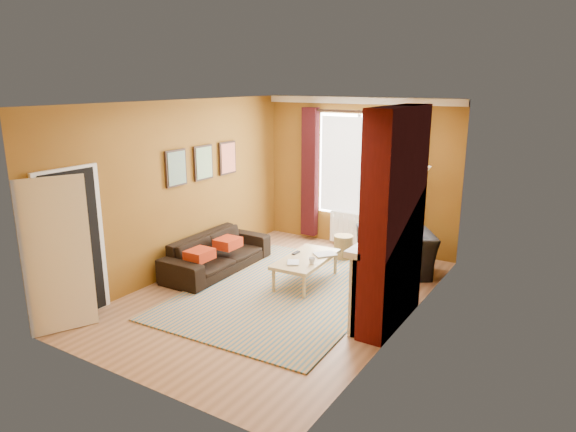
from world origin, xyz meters
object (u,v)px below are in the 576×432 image
(sofa, at_px, (217,253))
(coffee_table, at_px, (306,260))
(floor_lamp, at_px, (422,188))
(armchair, at_px, (395,253))
(wicker_stool, at_px, (343,247))

(sofa, bearing_deg, coffee_table, -80.55)
(coffee_table, relative_size, floor_lamp, 0.75)
(armchair, bearing_deg, wicker_stool, -48.24)
(coffee_table, relative_size, wicker_stool, 3.05)
(sofa, xyz_separation_m, coffee_table, (1.54, 0.29, 0.08))
(armchair, distance_m, floor_lamp, 1.17)
(armchair, height_order, coffee_table, armchair)
(wicker_stool, xyz_separation_m, floor_lamp, (1.25, 0.31, 1.16))
(armchair, relative_size, wicker_stool, 2.66)
(armchair, xyz_separation_m, coffee_table, (-1.05, -1.08, 0.01))
(sofa, distance_m, armchair, 2.93)
(sofa, bearing_deg, wicker_stool, -44.37)
(sofa, relative_size, coffee_table, 1.58)
(armchair, relative_size, floor_lamp, 0.66)
(floor_lamp, bearing_deg, armchair, -108.55)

